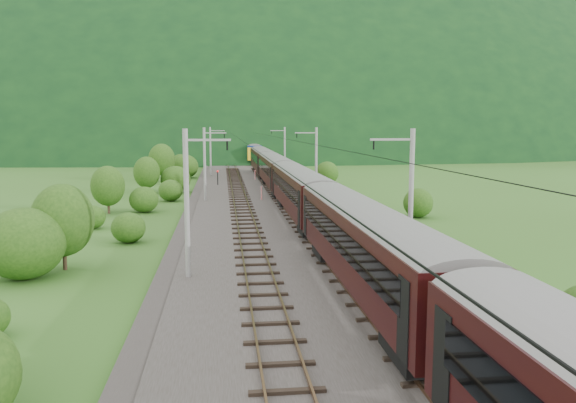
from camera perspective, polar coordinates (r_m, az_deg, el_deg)
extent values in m
plane|color=#30551A|center=(31.57, 1.35, -7.81)|extent=(600.00, 600.00, 0.00)
cube|color=#38332D|center=(41.20, -0.60, -3.93)|extent=(14.00, 220.00, 0.30)
cube|color=brown|center=(40.92, -4.95, -3.54)|extent=(0.08, 220.00, 0.15)
cube|color=brown|center=(40.99, -2.94, -3.51)|extent=(0.08, 220.00, 0.15)
cube|color=black|center=(40.97, -3.94, -3.71)|extent=(2.40, 220.00, 0.12)
cube|color=brown|center=(41.34, 1.72, -3.40)|extent=(0.08, 220.00, 0.15)
cube|color=brown|center=(41.57, 3.68, -3.35)|extent=(0.08, 220.00, 0.15)
cube|color=black|center=(41.47, 2.71, -3.56)|extent=(2.40, 220.00, 0.12)
cylinder|color=gray|center=(30.47, -10.25, -0.24)|extent=(0.28, 0.28, 8.00)
cube|color=gray|center=(30.15, -8.12, 6.21)|extent=(2.40, 0.12, 0.12)
cylinder|color=black|center=(30.15, -6.20, 5.67)|extent=(0.10, 0.10, 0.50)
cylinder|color=gray|center=(62.30, -8.46, 3.78)|extent=(0.28, 0.28, 8.00)
cube|color=gray|center=(62.14, -7.41, 6.92)|extent=(2.40, 0.12, 0.12)
cylinder|color=black|center=(62.14, -6.48, 6.66)|extent=(0.10, 0.10, 0.50)
cylinder|color=gray|center=(94.24, -7.88, 5.07)|extent=(0.28, 0.28, 8.00)
cube|color=gray|center=(94.14, -7.18, 7.15)|extent=(2.40, 0.12, 0.12)
cylinder|color=black|center=(94.14, -6.57, 6.98)|extent=(0.10, 0.10, 0.50)
cylinder|color=gray|center=(126.21, -7.60, 5.71)|extent=(0.28, 0.28, 8.00)
cube|color=gray|center=(126.13, -7.07, 7.27)|extent=(2.40, 0.12, 0.12)
cylinder|color=black|center=(126.13, -6.61, 7.14)|extent=(0.10, 0.10, 0.50)
cylinder|color=gray|center=(158.20, -7.42, 6.09)|extent=(0.28, 0.28, 8.00)
cube|color=gray|center=(158.13, -7.01, 7.33)|extent=(2.40, 0.12, 0.12)
cylinder|color=black|center=(158.13, -6.64, 7.23)|extent=(0.10, 0.10, 0.50)
cylinder|color=gray|center=(32.16, 12.37, 0.12)|extent=(0.28, 0.28, 8.00)
cube|color=gray|center=(31.53, 10.48, 6.22)|extent=(2.40, 0.12, 0.12)
cylinder|color=black|center=(31.26, 8.70, 5.70)|extent=(0.10, 0.10, 0.50)
cylinder|color=gray|center=(63.14, 2.88, 3.90)|extent=(0.28, 0.28, 8.00)
cube|color=gray|center=(62.82, 1.82, 6.99)|extent=(2.40, 0.12, 0.12)
cylinder|color=black|center=(62.69, 0.90, 6.72)|extent=(0.10, 0.10, 0.50)
cylinder|color=gray|center=(94.80, -0.34, 5.16)|extent=(0.28, 0.28, 8.00)
cube|color=gray|center=(94.59, -1.07, 7.21)|extent=(2.40, 0.12, 0.12)
cylinder|color=black|center=(94.50, -1.68, 7.03)|extent=(0.10, 0.10, 0.50)
cylinder|color=gray|center=(126.63, -1.95, 5.78)|extent=(0.28, 0.28, 8.00)
cube|color=gray|center=(126.47, -2.50, 7.32)|extent=(2.40, 0.12, 0.12)
cylinder|color=black|center=(126.41, -2.96, 7.18)|extent=(0.10, 0.10, 0.50)
cylinder|color=gray|center=(158.53, -2.91, 6.15)|extent=(0.28, 0.28, 8.00)
cube|color=gray|center=(158.40, -3.36, 7.38)|extent=(2.40, 0.12, 0.12)
cylinder|color=black|center=(158.35, -3.72, 7.26)|extent=(0.10, 0.10, 0.50)
cylinder|color=black|center=(40.20, -4.03, 5.75)|extent=(0.03, 198.00, 0.03)
cylinder|color=black|center=(40.70, 2.77, 5.79)|extent=(0.03, 198.00, 0.03)
ellipsoid|color=black|center=(290.28, -5.87, 5.95)|extent=(504.00, 360.00, 244.00)
ellipsoid|color=black|center=(349.93, -26.12, 5.49)|extent=(336.00, 280.00, 132.00)
cube|color=black|center=(26.67, 7.97, -4.23)|extent=(2.89, 21.90, 2.99)
cylinder|color=slate|center=(26.43, 8.02, -1.38)|extent=(2.89, 21.79, 2.89)
cube|color=black|center=(26.27, 4.89, -3.57)|extent=(0.05, 19.27, 1.14)
cube|color=black|center=(27.00, 11.00, -3.38)|extent=(0.05, 19.27, 1.14)
cube|color=black|center=(20.20, 13.52, -14.06)|extent=(2.19, 3.19, 0.90)
cube|color=black|center=(34.38, 4.68, -4.81)|extent=(2.19, 3.19, 0.90)
cube|color=black|center=(48.65, 1.24, 1.21)|extent=(2.89, 21.90, 2.99)
cylinder|color=slate|center=(48.52, 1.24, 2.78)|extent=(2.89, 21.79, 2.89)
cube|color=black|center=(48.44, -0.48, 1.61)|extent=(0.05, 19.27, 1.14)
cube|color=black|center=(48.84, 2.94, 1.65)|extent=(0.05, 19.27, 1.14)
cube|color=black|center=(41.44, 2.69, -2.65)|extent=(2.19, 3.19, 0.90)
cube|color=black|center=(56.44, 0.16, 0.12)|extent=(2.19, 3.19, 0.90)
cube|color=black|center=(71.06, -1.28, 3.24)|extent=(2.89, 21.90, 2.99)
cylinder|color=slate|center=(70.97, -1.28, 4.32)|extent=(2.89, 21.79, 2.89)
cube|color=black|center=(70.91, -2.46, 3.52)|extent=(0.05, 19.27, 1.14)
cube|color=black|center=(71.18, -0.11, 3.54)|extent=(0.05, 19.27, 1.14)
cube|color=black|center=(63.65, -0.62, 0.97)|extent=(2.19, 3.19, 0.90)
cube|color=black|center=(78.83, -1.80, 2.26)|extent=(2.19, 3.19, 0.90)
cube|color=black|center=(93.58, -2.59, 4.30)|extent=(2.89, 21.90, 2.99)
cylinder|color=slate|center=(93.51, -2.60, 5.12)|extent=(2.89, 21.79, 2.89)
cube|color=black|center=(93.47, -3.49, 4.51)|extent=(0.05, 19.27, 1.14)
cube|color=black|center=(93.67, -1.70, 4.52)|extent=(0.05, 19.27, 1.14)
cube|color=black|center=(86.09, -2.22, 2.71)|extent=(2.19, 3.19, 0.90)
cube|color=black|center=(101.34, -2.90, 3.45)|extent=(2.19, 3.19, 0.90)
cube|color=navy|center=(125.09, -3.64, 5.13)|extent=(2.89, 17.92, 2.99)
cylinder|color=slate|center=(125.03, -3.64, 5.75)|extent=(2.89, 17.83, 2.89)
cube|color=black|center=(125.00, -4.31, 5.29)|extent=(0.05, 15.77, 1.14)
cube|color=black|center=(125.16, -2.97, 5.30)|extent=(0.05, 15.77, 1.14)
cube|color=black|center=(118.93, -3.47, 4.07)|extent=(2.19, 3.19, 0.90)
cube|color=black|center=(131.44, -3.78, 4.41)|extent=(2.19, 3.19, 0.90)
cube|color=yellow|center=(133.83, -3.84, 5.21)|extent=(2.94, 0.50, 2.69)
cube|color=yellow|center=(116.36, -3.40, 4.85)|extent=(2.94, 0.50, 2.69)
cube|color=black|center=(128.01, -3.72, 6.10)|extent=(0.08, 1.60, 0.90)
cylinder|color=red|center=(62.37, -2.71, 0.88)|extent=(0.16, 0.16, 1.55)
cylinder|color=red|center=(86.31, -3.37, 2.74)|extent=(0.16, 0.16, 1.49)
cylinder|color=black|center=(78.89, -7.15, 2.36)|extent=(0.13, 0.13, 1.86)
sphere|color=red|center=(78.81, -7.17, 3.07)|extent=(0.22, 0.22, 0.22)
ellipsoid|color=#1E4312|center=(34.28, -25.25, -3.88)|extent=(4.44, 4.44, 4.00)
ellipsoid|color=#1E4312|center=(42.38, -15.91, -2.57)|extent=(2.47, 2.47, 2.23)
ellipsoid|color=#1E4312|center=(49.04, -19.28, -1.51)|extent=(2.17, 2.17, 1.95)
ellipsoid|color=#1E4312|center=(56.87, -14.43, 0.20)|extent=(2.85, 2.85, 2.56)
ellipsoid|color=#1E4312|center=(64.77, -11.86, 1.10)|extent=(2.71, 2.71, 2.44)
ellipsoid|color=#1E4312|center=(73.02, -11.35, 2.23)|extent=(3.80, 3.80, 3.42)
ellipsoid|color=#1E4312|center=(82.23, -11.48, 2.19)|extent=(1.82, 1.82, 1.64)
ellipsoid|color=#1E4312|center=(93.13, -10.41, 3.53)|extent=(4.29, 4.29, 3.86)
ellipsoid|color=#1E4312|center=(98.72, -11.02, 3.11)|extent=(1.87, 1.87, 1.68)
ellipsoid|color=#1E4312|center=(108.68, -12.22, 3.94)|extent=(3.79, 3.79, 3.41)
ellipsoid|color=#1E4312|center=(116.45, -10.92, 4.06)|extent=(3.12, 3.12, 2.81)
ellipsoid|color=#1E4312|center=(123.99, -9.77, 4.04)|extent=(1.91, 1.91, 1.72)
cylinder|color=black|center=(35.62, -21.79, -4.28)|extent=(0.24, 0.24, 2.78)
ellipsoid|color=#1E4312|center=(35.34, -21.92, -1.76)|extent=(3.57, 3.57, 4.29)
cylinder|color=black|center=(57.10, -17.78, 0.08)|extent=(0.24, 0.24, 2.53)
ellipsoid|color=#1E4312|center=(56.94, -17.84, 1.53)|extent=(3.25, 3.25, 3.90)
cylinder|color=black|center=(72.29, -14.13, 1.75)|extent=(0.24, 0.24, 2.55)
ellipsoid|color=#1E4312|center=(72.16, -14.16, 2.90)|extent=(3.28, 3.28, 3.93)
cylinder|color=black|center=(88.11, -12.67, 3.01)|extent=(0.24, 0.24, 3.15)
ellipsoid|color=#1E4312|center=(87.99, -12.71, 4.18)|extent=(4.05, 4.05, 4.86)
ellipsoid|color=#1E4312|center=(53.35, 13.08, -0.29)|extent=(2.74, 2.74, 2.47)
ellipsoid|color=#1E4312|center=(81.57, 3.98, 2.78)|extent=(3.37, 3.37, 3.04)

